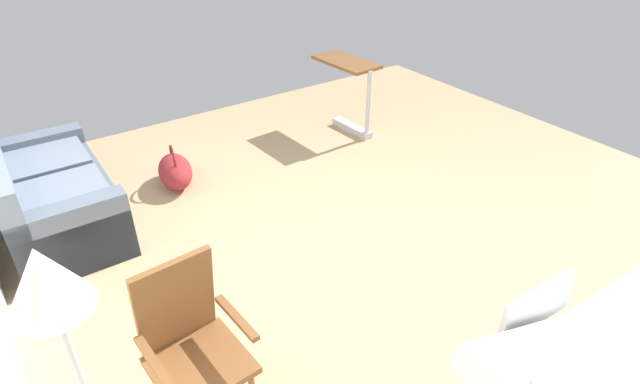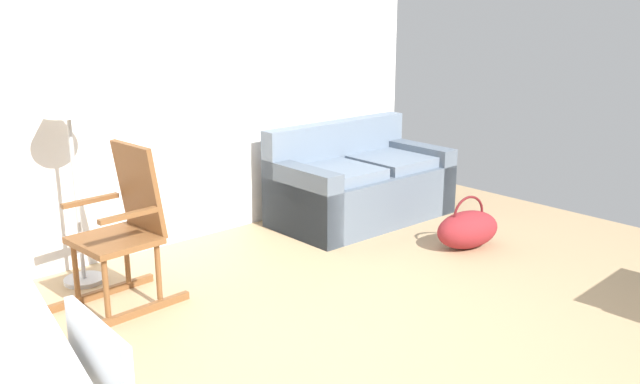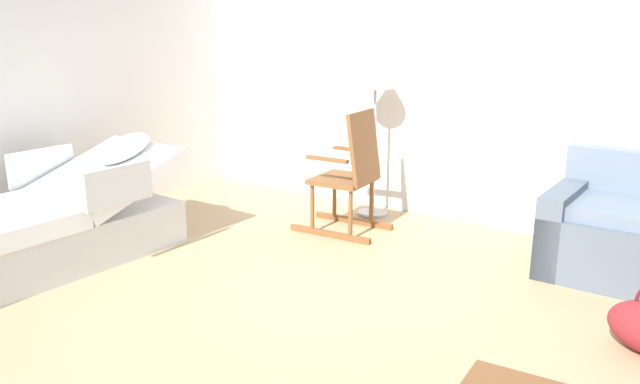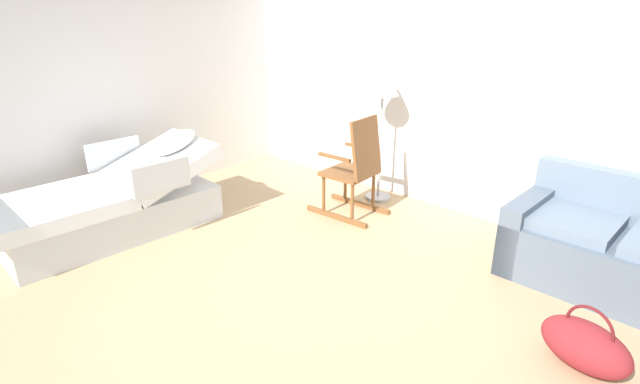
# 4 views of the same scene
# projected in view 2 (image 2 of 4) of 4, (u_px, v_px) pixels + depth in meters

# --- Properties ---
(ground_plane) EXTENTS (6.96, 6.96, 0.00)m
(ground_plane) POSITION_uv_depth(u_px,v_px,m) (380.00, 374.00, 3.70)
(ground_plane) COLOR tan
(back_wall) EXTENTS (5.76, 0.10, 2.70)m
(back_wall) POSITION_uv_depth(u_px,v_px,m) (131.00, 79.00, 5.19)
(back_wall) COLOR white
(back_wall) RESTS_ON ground
(couch) EXTENTS (1.61, 0.87, 0.85)m
(couch) POSITION_uv_depth(u_px,v_px,m) (360.00, 186.00, 6.24)
(couch) COLOR slate
(couch) RESTS_ON ground
(rocking_chair) EXTENTS (0.79, 0.53, 1.05)m
(rocking_chair) POSITION_uv_depth(u_px,v_px,m) (124.00, 230.00, 4.44)
(rocking_chair) COLOR brown
(rocking_chair) RESTS_ON ground
(floor_lamp) EXTENTS (0.34, 0.34, 1.48)m
(floor_lamp) POSITION_uv_depth(u_px,v_px,m) (68.00, 108.00, 4.57)
(floor_lamp) COLOR #B2B5BA
(floor_lamp) RESTS_ON ground
(duffel_bag) EXTENTS (0.62, 0.43, 0.43)m
(duffel_bag) POSITION_uv_depth(u_px,v_px,m) (468.00, 229.00, 5.54)
(duffel_bag) COLOR maroon
(duffel_bag) RESTS_ON ground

